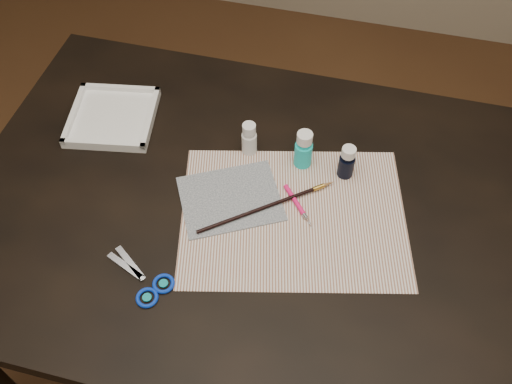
% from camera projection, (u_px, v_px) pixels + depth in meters
% --- Properties ---
extents(ground, '(3.50, 3.50, 0.02)m').
position_uv_depth(ground, '(256.00, 342.00, 1.85)').
color(ground, '#422614').
rests_on(ground, ground).
extents(table, '(1.30, 0.90, 0.75)m').
position_uv_depth(table, '(256.00, 286.00, 1.54)').
color(table, black).
rests_on(table, ground).
extents(paper, '(0.55, 0.47, 0.00)m').
position_uv_depth(paper, '(293.00, 216.00, 1.22)').
color(paper, white).
rests_on(paper, table).
extents(canvas, '(0.27, 0.25, 0.00)m').
position_uv_depth(canvas, '(230.00, 199.00, 1.25)').
color(canvas, black).
rests_on(canvas, paper).
extents(paint_bottle_white, '(0.04, 0.04, 0.09)m').
position_uv_depth(paint_bottle_white, '(249.00, 138.00, 1.30)').
color(paint_bottle_white, silver).
rests_on(paint_bottle_white, table).
extents(paint_bottle_cyan, '(0.05, 0.05, 0.10)m').
position_uv_depth(paint_bottle_cyan, '(304.00, 149.00, 1.28)').
color(paint_bottle_cyan, '#15CFD1').
rests_on(paint_bottle_cyan, table).
extents(paint_bottle_navy, '(0.04, 0.04, 0.09)m').
position_uv_depth(paint_bottle_navy, '(347.00, 162.00, 1.26)').
color(paint_bottle_navy, black).
rests_on(paint_bottle_navy, table).
extents(paintbrush, '(0.26, 0.21, 0.01)m').
position_uv_depth(paintbrush, '(268.00, 206.00, 1.23)').
color(paintbrush, black).
rests_on(paintbrush, canvas).
extents(craft_knife, '(0.09, 0.10, 0.01)m').
position_uv_depth(craft_knife, '(299.00, 207.00, 1.23)').
color(craft_knife, '#FA176B').
rests_on(craft_knife, paper).
extents(scissors, '(0.19, 0.15, 0.01)m').
position_uv_depth(scissors, '(135.00, 276.00, 1.13)').
color(scissors, silver).
rests_on(scissors, table).
extents(palette_tray, '(0.23, 0.23, 0.02)m').
position_uv_depth(palette_tray, '(112.00, 117.00, 1.39)').
color(palette_tray, white).
rests_on(palette_tray, table).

